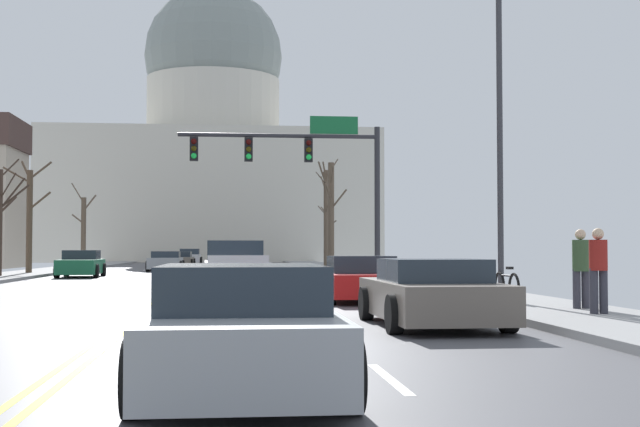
# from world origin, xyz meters

# --- Properties ---
(ground) EXTENTS (20.00, 180.00, 0.20)m
(ground) POSITION_xyz_m (0.00, -0.00, 0.02)
(ground) COLOR #4C4C51
(signal_gantry) EXTENTS (7.91, 0.41, 6.44)m
(signal_gantry) POSITION_xyz_m (4.73, 16.15, 4.77)
(signal_gantry) COLOR #28282D
(signal_gantry) RESTS_ON ground
(street_lamp_right) EXTENTS (1.99, 0.24, 7.61)m
(street_lamp_right) POSITION_xyz_m (7.95, 2.39, 4.63)
(street_lamp_right) COLOR #333338
(street_lamp_right) RESTS_ON ground
(capitol_building) EXTENTS (33.97, 18.69, 31.91)m
(capitol_building) POSITION_xyz_m (0.00, 76.11, 11.47)
(capitol_building) COLOR beige
(capitol_building) RESTS_ON ground
(pickup_truck_near_00) EXTENTS (2.41, 5.55, 1.64)m
(pickup_truck_near_00) POSITION_xyz_m (2.00, 11.72, 0.72)
(pickup_truck_near_00) COLOR silver
(pickup_truck_near_00) RESTS_ON ground
(sedan_near_01) EXTENTS (2.05, 4.35, 1.18)m
(sedan_near_01) POSITION_xyz_m (5.19, 4.81, 0.55)
(sedan_near_01) COLOR #B71414
(sedan_near_01) RESTS_ON ground
(sedan_near_02) EXTENTS (2.13, 4.46, 1.19)m
(sedan_near_02) POSITION_xyz_m (5.38, -2.48, 0.56)
(sedan_near_02) COLOR #6B6056
(sedan_near_02) RESTS_ON ground
(sedan_near_03) EXTENTS (1.97, 4.52, 1.22)m
(sedan_near_03) POSITION_xyz_m (1.93, -9.06, 0.58)
(sedan_near_03) COLOR #9EA3A8
(sedan_near_03) RESTS_ON ground
(sedan_oncoming_00) EXTENTS (2.07, 4.43, 1.28)m
(sedan_oncoming_00) POSITION_xyz_m (-5.25, 24.86, 0.60)
(sedan_oncoming_00) COLOR #1E7247
(sedan_oncoming_00) RESTS_ON ground
(sedan_oncoming_01) EXTENTS (2.09, 4.40, 1.19)m
(sedan_oncoming_01) POSITION_xyz_m (-2.02, 35.48, 0.56)
(sedan_oncoming_01) COLOR #9EA3A8
(sedan_oncoming_01) RESTS_ON ground
(sedan_oncoming_02) EXTENTS (2.16, 4.26, 1.13)m
(sedan_oncoming_02) POSITION_xyz_m (-1.76, 45.29, 0.54)
(sedan_oncoming_02) COLOR #6B6056
(sedan_oncoming_02) RESTS_ON ground
(sedan_oncoming_03) EXTENTS (2.03, 4.34, 1.33)m
(sedan_oncoming_03) POSITION_xyz_m (-1.57, 57.24, 0.62)
(sedan_oncoming_03) COLOR silver
(sedan_oncoming_03) RESTS_ON ground
(bare_tree_00) EXTENTS (1.47, 3.00, 7.07)m
(bare_tree_00) POSITION_xyz_m (8.08, 39.00, 3.67)
(bare_tree_00) COLOR brown
(bare_tree_00) RESTS_ON ground
(bare_tree_01) EXTENTS (2.58, 1.74, 5.33)m
(bare_tree_01) POSITION_xyz_m (-8.51, 22.80, 2.74)
(bare_tree_01) COLOR #423328
(bare_tree_01) RESTS_ON ground
(bare_tree_02) EXTENTS (1.49, 1.48, 6.48)m
(bare_tree_02) POSITION_xyz_m (7.97, 35.00, 3.49)
(bare_tree_02) COLOR brown
(bare_tree_02) RESTS_ON ground
(bare_tree_03) EXTENTS (1.78, 1.96, 5.84)m
(bare_tree_03) POSITION_xyz_m (-8.40, 44.67, 2.68)
(bare_tree_03) COLOR brown
(bare_tree_03) RESTS_ON ground
(bare_tree_04) EXTENTS (1.24, 2.13, 4.38)m
(bare_tree_04) POSITION_xyz_m (8.97, 45.51, 2.29)
(bare_tree_04) COLOR brown
(bare_tree_04) RESTS_ON ground
(bare_tree_05) EXTENTS (2.56, 1.87, 5.79)m
(bare_tree_05) POSITION_xyz_m (-8.33, 27.87, 3.03)
(bare_tree_05) COLOR #4C3D2D
(bare_tree_05) RESTS_ON ground
(pedestrian_00) EXTENTS (0.35, 0.34, 1.62)m
(pedestrian_00) POSITION_xyz_m (8.76, -1.80, 1.04)
(pedestrian_00) COLOR #33333D
(pedestrian_00) RESTS_ON ground
(pedestrian_01) EXTENTS (0.35, 0.34, 1.63)m
(pedestrian_01) POSITION_xyz_m (9.02, -0.35, 1.04)
(pedestrian_01) COLOR #33333D
(pedestrian_01) RESTS_ON ground
(bicycle_parked) EXTENTS (0.12, 1.77, 0.85)m
(bicycle_parked) POSITION_xyz_m (8.14, 1.80, 0.49)
(bicycle_parked) COLOR black
(bicycle_parked) RESTS_ON ground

